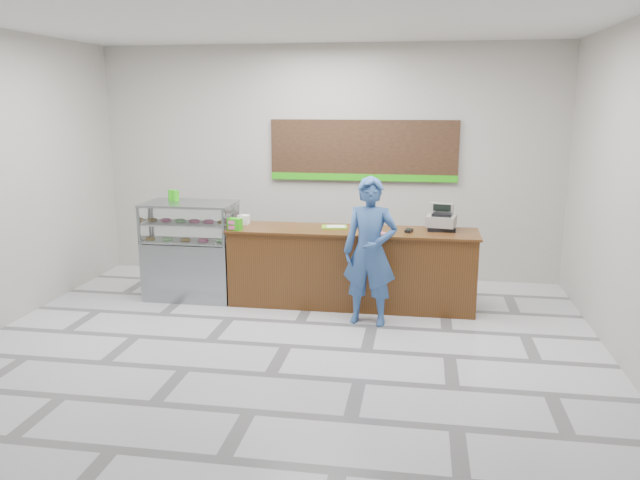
% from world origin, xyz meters
% --- Properties ---
extents(floor, '(7.00, 7.00, 0.00)m').
position_xyz_m(floor, '(0.00, 0.00, 0.00)').
color(floor, silver).
rests_on(floor, ground).
extents(back_wall, '(7.00, 0.00, 7.00)m').
position_xyz_m(back_wall, '(0.00, 3.00, 1.75)').
color(back_wall, '#B4AEA5').
rests_on(back_wall, floor).
extents(ceiling, '(7.00, 7.00, 0.00)m').
position_xyz_m(ceiling, '(0.00, 0.00, 3.50)').
color(ceiling, silver).
rests_on(ceiling, back_wall).
extents(sales_counter, '(3.26, 0.76, 1.03)m').
position_xyz_m(sales_counter, '(0.55, 1.55, 0.52)').
color(sales_counter, '#572D15').
rests_on(sales_counter, floor).
extents(display_case, '(1.22, 0.72, 1.33)m').
position_xyz_m(display_case, '(-1.67, 1.55, 0.68)').
color(display_case, gray).
rests_on(display_case, floor).
extents(menu_board, '(2.80, 0.06, 0.90)m').
position_xyz_m(menu_board, '(0.55, 2.96, 1.93)').
color(menu_board, black).
rests_on(menu_board, back_wall).
extents(cash_register, '(0.41, 0.43, 0.33)m').
position_xyz_m(cash_register, '(1.70, 1.73, 1.16)').
color(cash_register, black).
rests_on(cash_register, sales_counter).
extents(card_terminal, '(0.11, 0.16, 0.04)m').
position_xyz_m(card_terminal, '(1.29, 1.51, 1.05)').
color(card_terminal, black).
rests_on(card_terminal, sales_counter).
extents(serving_tray, '(0.37, 0.29, 0.02)m').
position_xyz_m(serving_tray, '(0.31, 1.64, 1.04)').
color(serving_tray, '#79CF1D').
rests_on(serving_tray, sales_counter).
extents(napkin_box, '(0.15, 0.15, 0.12)m').
position_xyz_m(napkin_box, '(-0.95, 1.67, 1.09)').
color(napkin_box, white).
rests_on(napkin_box, sales_counter).
extents(straw_cup, '(0.08, 0.08, 0.11)m').
position_xyz_m(straw_cup, '(-0.95, 1.53, 1.09)').
color(straw_cup, silver).
rests_on(straw_cup, sales_counter).
extents(promo_box, '(0.19, 0.14, 0.15)m').
position_xyz_m(promo_box, '(-0.95, 1.28, 1.11)').
color(promo_box, '#2BBB11').
rests_on(promo_box, sales_counter).
extents(donut_decal, '(0.14, 0.14, 0.00)m').
position_xyz_m(donut_decal, '(0.93, 1.38, 1.03)').
color(donut_decal, '#EA5897').
rests_on(donut_decal, sales_counter).
extents(green_cup_left, '(0.10, 0.10, 0.15)m').
position_xyz_m(green_cup_left, '(-1.97, 1.69, 1.40)').
color(green_cup_left, '#2BBB11').
rests_on(green_cup_left, display_case).
extents(green_cup_right, '(0.09, 0.09, 0.14)m').
position_xyz_m(green_cup_right, '(-1.90, 1.67, 1.40)').
color(green_cup_right, '#2BBB11').
rests_on(green_cup_right, display_case).
extents(customer, '(0.71, 0.51, 1.80)m').
position_xyz_m(customer, '(0.84, 0.91, 0.90)').
color(customer, '#31548F').
rests_on(customer, floor).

